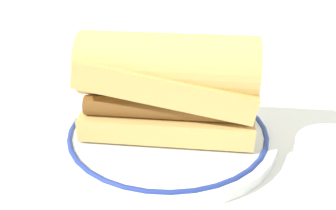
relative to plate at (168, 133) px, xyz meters
name	(u,v)px	position (x,y,z in m)	size (l,w,h in m)	color
ground_plane	(183,136)	(0.02, 0.01, -0.01)	(1.50, 1.50, 0.00)	white
plate	(168,133)	(0.00, 0.00, 0.00)	(0.25, 0.25, 0.01)	white
sausage_sandwich	(168,83)	(0.00, 0.00, 0.06)	(0.20, 0.10, 0.11)	#DCB660
drinking_glass	(328,204)	(0.15, -0.14, 0.03)	(0.06, 0.06, 0.10)	silver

